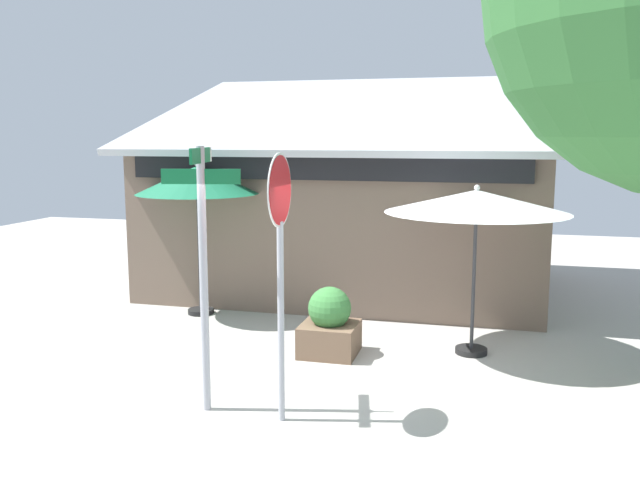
{
  "coord_description": "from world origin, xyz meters",
  "views": [
    {
      "loc": [
        2.05,
        -7.42,
        2.99
      ],
      "look_at": [
        -0.19,
        1.2,
        1.6
      ],
      "focal_mm": 37.22,
      "sensor_mm": 36.0,
      "label": 1
    }
  ],
  "objects_px": {
    "patio_umbrella_forest_green_left": "(197,181)",
    "street_sign_post": "(203,252)",
    "stop_sign": "(280,238)",
    "patio_umbrella_ivory_center": "(477,203)",
    "sidewalk_planter": "(330,325)"
  },
  "relations": [
    {
      "from": "street_sign_post",
      "to": "patio_umbrella_forest_green_left",
      "type": "distance_m",
      "value": 4.12
    },
    {
      "from": "sidewalk_planter",
      "to": "stop_sign",
      "type": "bearing_deg",
      "value": -89.36
    },
    {
      "from": "stop_sign",
      "to": "patio_umbrella_ivory_center",
      "type": "distance_m",
      "value": 3.34
    },
    {
      "from": "stop_sign",
      "to": "street_sign_post",
      "type": "bearing_deg",
      "value": 175.92
    },
    {
      "from": "sidewalk_planter",
      "to": "street_sign_post",
      "type": "bearing_deg",
      "value": -111.67
    },
    {
      "from": "street_sign_post",
      "to": "patio_umbrella_ivory_center",
      "type": "bearing_deg",
      "value": 44.23
    },
    {
      "from": "patio_umbrella_forest_green_left",
      "to": "street_sign_post",
      "type": "bearing_deg",
      "value": -64.36
    },
    {
      "from": "stop_sign",
      "to": "patio_umbrella_ivory_center",
      "type": "bearing_deg",
      "value": 55.72
    },
    {
      "from": "street_sign_post",
      "to": "sidewalk_planter",
      "type": "height_order",
      "value": "street_sign_post"
    },
    {
      "from": "street_sign_post",
      "to": "sidewalk_planter",
      "type": "distance_m",
      "value": 2.71
    },
    {
      "from": "stop_sign",
      "to": "patio_umbrella_forest_green_left",
      "type": "height_order",
      "value": "stop_sign"
    },
    {
      "from": "patio_umbrella_forest_green_left",
      "to": "sidewalk_planter",
      "type": "relative_size",
      "value": 2.71
    },
    {
      "from": "stop_sign",
      "to": "sidewalk_planter",
      "type": "height_order",
      "value": "stop_sign"
    },
    {
      "from": "street_sign_post",
      "to": "stop_sign",
      "type": "bearing_deg",
      "value": -4.08
    },
    {
      "from": "stop_sign",
      "to": "patio_umbrella_ivory_center",
      "type": "relative_size",
      "value": 1.14
    }
  ]
}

